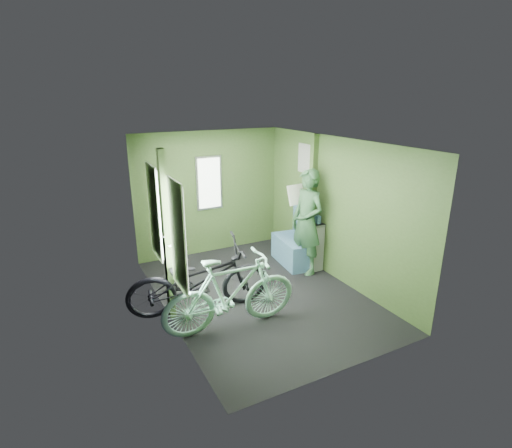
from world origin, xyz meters
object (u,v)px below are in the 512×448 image
at_px(bicycle_black, 201,312).
at_px(waste_box, 312,246).
at_px(bench_seat, 296,247).
at_px(bicycle_mint, 232,330).
at_px(passenger, 307,222).

distance_m(bicycle_black, waste_box, 2.34).
xyz_separation_m(bicycle_black, bench_seat, (2.13, 0.85, 0.29)).
distance_m(bicycle_black, bench_seat, 2.31).
bearing_deg(waste_box, bench_seat, 108.61).
xyz_separation_m(bicycle_mint, bench_seat, (1.92, 1.45, 0.29)).
height_order(bicycle_mint, passenger, passenger).
relative_size(waste_box, bench_seat, 0.86).
bearing_deg(passenger, bicycle_mint, -68.02).
bearing_deg(bicycle_black, bicycle_mint, -152.44).
relative_size(bicycle_black, waste_box, 2.34).
bearing_deg(bicycle_mint, bench_seat, -49.59).
bearing_deg(bicycle_mint, waste_box, -57.94).
xyz_separation_m(bicycle_mint, passenger, (1.87, 1.07, 0.89)).
bearing_deg(bench_seat, passenger, -90.87).
xyz_separation_m(waste_box, bench_seat, (-0.11, 0.34, -0.13)).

